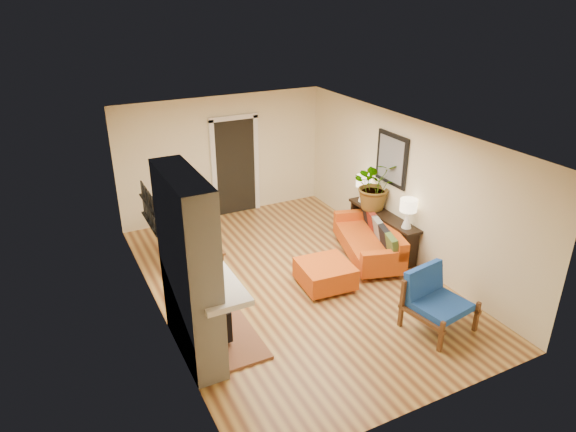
% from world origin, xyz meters
% --- Properties ---
extents(room_shell, '(6.50, 6.50, 6.50)m').
position_xyz_m(room_shell, '(0.60, 2.63, 1.24)').
color(room_shell, tan).
rests_on(room_shell, ground).
extents(fireplace, '(1.09, 1.68, 2.60)m').
position_xyz_m(fireplace, '(-2.00, -1.00, 1.24)').
color(fireplace, white).
rests_on(fireplace, ground).
extents(sofa, '(1.33, 2.06, 0.75)m').
position_xyz_m(sofa, '(1.72, 0.16, 0.33)').
color(sofa, silver).
rests_on(sofa, ground).
extents(ottoman, '(0.90, 0.90, 0.42)m').
position_xyz_m(ottoman, '(0.41, -0.37, 0.25)').
color(ottoman, silver).
rests_on(ottoman, ground).
extents(blue_chair, '(0.97, 0.95, 0.89)m').
position_xyz_m(blue_chair, '(1.27, -2.00, 0.48)').
color(blue_chair, brown).
rests_on(blue_chair, ground).
extents(dining_table, '(0.79, 1.82, 0.98)m').
position_xyz_m(dining_table, '(-1.30, 1.50, 0.64)').
color(dining_table, brown).
rests_on(dining_table, ground).
extents(console_table, '(0.34, 1.85, 0.72)m').
position_xyz_m(console_table, '(2.07, 0.32, 0.58)').
color(console_table, black).
rests_on(console_table, ground).
extents(lamp_near, '(0.30, 0.30, 0.54)m').
position_xyz_m(lamp_near, '(2.07, -0.35, 1.06)').
color(lamp_near, white).
rests_on(lamp_near, console_table).
extents(lamp_far, '(0.30, 0.30, 0.54)m').
position_xyz_m(lamp_far, '(2.07, 1.01, 1.06)').
color(lamp_far, white).
rests_on(lamp_far, console_table).
extents(houseplant, '(1.09, 1.02, 0.98)m').
position_xyz_m(houseplant, '(2.06, 0.61, 1.21)').
color(houseplant, '#1E5919').
rests_on(houseplant, console_table).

